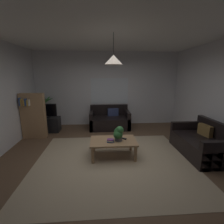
{
  "coord_description": "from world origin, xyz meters",
  "views": [
    {
      "loc": [
        -0.28,
        -3.6,
        1.93
      ],
      "look_at": [
        0.0,
        0.3,
        1.05
      ],
      "focal_mm": 26.37,
      "sensor_mm": 36.0,
      "label": 1
    }
  ],
  "objects": [
    {
      "name": "floor",
      "position": [
        0.0,
        0.0,
        -0.01
      ],
      "size": [
        5.42,
        5.55,
        0.02
      ],
      "primitive_type": "cube",
      "color": "brown",
      "rests_on": "ground"
    },
    {
      "name": "rug",
      "position": [
        0.0,
        -0.2,
        0.0
      ],
      "size": [
        3.52,
        3.05,
        0.01
      ],
      "primitive_type": "cube",
      "color": "tan",
      "rests_on": "ground"
    },
    {
      "name": "wall_back",
      "position": [
        0.0,
        2.81,
        1.4
      ],
      "size": [
        5.54,
        0.06,
        2.79
      ],
      "primitive_type": "cube",
      "color": "silver",
      "rests_on": "ground"
    },
    {
      "name": "ceiling",
      "position": [
        0.0,
        0.0,
        2.8
      ],
      "size": [
        5.42,
        5.55,
        0.02
      ],
      "primitive_type": "cube",
      "color": "white"
    },
    {
      "name": "window_pane",
      "position": [
        0.08,
        2.77,
        1.33
      ],
      "size": [
        1.43,
        0.01,
        0.97
      ],
      "primitive_type": "cube",
      "color": "white"
    },
    {
      "name": "couch_under_window",
      "position": [
        0.05,
        2.27,
        0.27
      ],
      "size": [
        1.43,
        0.9,
        0.82
      ],
      "color": "black",
      "rests_on": "ground"
    },
    {
      "name": "couch_right_side",
      "position": [
        2.2,
        0.01,
        0.27
      ],
      "size": [
        0.9,
        1.52,
        0.82
      ],
      "rotation": [
        0.0,
        0.0,
        -1.57
      ],
      "color": "black",
      "rests_on": "ground"
    },
    {
      "name": "coffee_table",
      "position": [
        0.01,
        0.06,
        0.35
      ],
      "size": [
        1.09,
        0.69,
        0.41
      ],
      "color": "#A87F56",
      "rests_on": "ground"
    },
    {
      "name": "book_on_table_0",
      "position": [
        -0.06,
        -0.04,
        0.43
      ],
      "size": [
        0.16,
        0.12,
        0.02
      ],
      "primitive_type": "cube",
      "rotation": [
        0.0,
        0.0,
        -0.08
      ],
      "color": "#2D4C8C",
      "rests_on": "coffee_table"
    },
    {
      "name": "book_on_table_1",
      "position": [
        -0.06,
        -0.05,
        0.45
      ],
      "size": [
        0.15,
        0.14,
        0.03
      ],
      "primitive_type": "cube",
      "rotation": [
        0.0,
        0.0,
        -0.29
      ],
      "color": "beige",
      "rests_on": "coffee_table"
    },
    {
      "name": "book_on_table_2",
      "position": [
        -0.06,
        -0.05,
        0.47
      ],
      "size": [
        0.16,
        0.14,
        0.02
      ],
      "primitive_type": "cube",
      "rotation": [
        0.0,
        0.0,
        -0.22
      ],
      "color": "#72387F",
      "rests_on": "coffee_table"
    },
    {
      "name": "remote_on_table_0",
      "position": [
        0.27,
        0.13,
        0.42
      ],
      "size": [
        0.16,
        0.13,
        0.02
      ],
      "primitive_type": "cube",
      "rotation": [
        0.0,
        0.0,
        4.11
      ],
      "color": "black",
      "rests_on": "coffee_table"
    },
    {
      "name": "potted_plant_on_table",
      "position": [
        0.13,
        0.03,
        0.6
      ],
      "size": [
        0.25,
        0.24,
        0.35
      ],
      "color": "#4C4C51",
      "rests_on": "coffee_table"
    },
    {
      "name": "tv_stand",
      "position": [
        -2.16,
        2.03,
        0.25
      ],
      "size": [
        0.9,
        0.44,
        0.5
      ],
      "primitive_type": "cube",
      "color": "black",
      "rests_on": "ground"
    },
    {
      "name": "tv",
      "position": [
        -2.16,
        2.0,
        0.75
      ],
      "size": [
        0.77,
        0.16,
        0.48
      ],
      "color": "black",
      "rests_on": "tv_stand"
    },
    {
      "name": "potted_palm_corner",
      "position": [
        -2.34,
        2.55,
        0.56
      ],
      "size": [
        0.86,
        0.72,
        1.26
      ],
      "color": "#B77051",
      "rests_on": "ground"
    },
    {
      "name": "bookshelf_corner",
      "position": [
        -2.35,
        1.46,
        0.72
      ],
      "size": [
        0.7,
        0.31,
        1.4
      ],
      "color": "#A87F56",
      "rests_on": "ground"
    },
    {
      "name": "pendant_lamp",
      "position": [
        0.01,
        0.06,
        2.25
      ],
      "size": [
        0.4,
        0.4,
        0.64
      ],
      "color": "black"
    }
  ]
}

